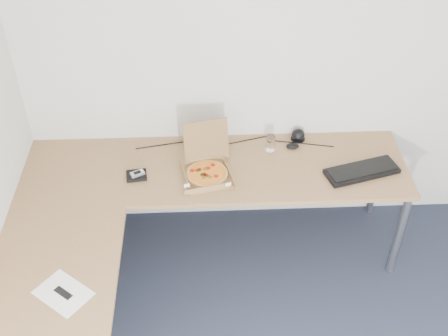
{
  "coord_description": "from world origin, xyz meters",
  "views": [
    {
      "loc": [
        -0.57,
        -1.48,
        3.11
      ],
      "look_at": [
        -0.45,
        1.28,
        0.82
      ],
      "focal_mm": 45.98,
      "sensor_mm": 36.0,
      "label": 1
    }
  ],
  "objects_px": {
    "desk": "(164,218)",
    "drinking_glass": "(270,143)",
    "keyboard": "(362,171)",
    "wallet": "(137,175)",
    "pizza_box": "(207,170)"
  },
  "relations": [
    {
      "from": "desk",
      "to": "drinking_glass",
      "type": "height_order",
      "value": "drinking_glass"
    },
    {
      "from": "pizza_box",
      "to": "drinking_glass",
      "type": "bearing_deg",
      "value": 16.04
    },
    {
      "from": "keyboard",
      "to": "drinking_glass",
      "type": "bearing_deg",
      "value": 138.33
    },
    {
      "from": "desk",
      "to": "wallet",
      "type": "xyz_separation_m",
      "value": [
        -0.18,
        0.35,
        0.04
      ]
    },
    {
      "from": "pizza_box",
      "to": "wallet",
      "type": "bearing_deg",
      "value": 166.71
    },
    {
      "from": "drinking_glass",
      "to": "keyboard",
      "type": "xyz_separation_m",
      "value": [
        0.56,
        -0.27,
        -0.04
      ]
    },
    {
      "from": "pizza_box",
      "to": "keyboard",
      "type": "height_order",
      "value": "pizza_box"
    },
    {
      "from": "drinking_glass",
      "to": "keyboard",
      "type": "relative_size",
      "value": 0.23
    },
    {
      "from": "wallet",
      "to": "keyboard",
      "type": "bearing_deg",
      "value": -8.28
    },
    {
      "from": "drinking_glass",
      "to": "pizza_box",
      "type": "bearing_deg",
      "value": -150.53
    },
    {
      "from": "drinking_glass",
      "to": "keyboard",
      "type": "height_order",
      "value": "drinking_glass"
    },
    {
      "from": "drinking_glass",
      "to": "wallet",
      "type": "height_order",
      "value": "drinking_glass"
    },
    {
      "from": "pizza_box",
      "to": "drinking_glass",
      "type": "xyz_separation_m",
      "value": [
        0.43,
        0.24,
        0.02
      ]
    },
    {
      "from": "desk",
      "to": "drinking_glass",
      "type": "bearing_deg",
      "value": 40.49
    },
    {
      "from": "drinking_glass",
      "to": "keyboard",
      "type": "bearing_deg",
      "value": -25.66
    }
  ]
}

